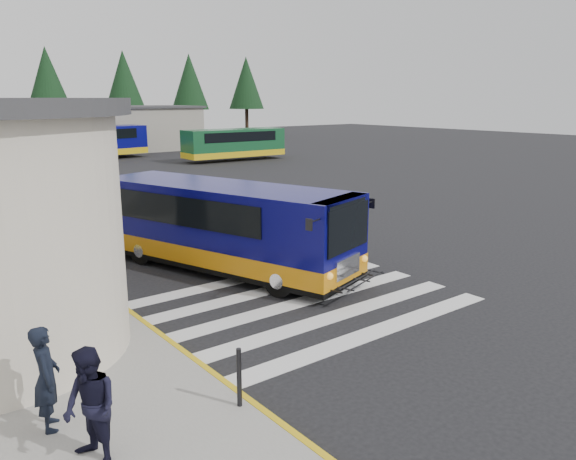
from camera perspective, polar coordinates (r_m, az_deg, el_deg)
ground at (r=14.82m, az=0.29°, el=-6.24°), size 140.00×140.00×0.00m
curb_strip at (r=16.41m, az=-19.94°, el=-4.81°), size 0.12×34.00×0.16m
crosswalk at (r=13.93m, az=0.71°, el=-7.50°), size 8.00×5.35×0.01m
depot_building at (r=55.04m, az=-22.65°, el=9.31°), size 26.40×8.40×4.20m
tree_line at (r=62.81m, az=-24.81°, el=13.76°), size 58.40×4.40×10.00m
transit_bus at (r=16.48m, az=-6.54°, el=0.05°), size 5.16×9.16×2.52m
pedestrian_a at (r=9.19m, az=-23.35°, el=-13.63°), size 0.52×0.67×1.61m
pedestrian_b at (r=8.16m, az=-19.44°, el=-16.67°), size 0.78×0.91×1.65m
bollard at (r=9.20m, az=-4.98°, el=-14.69°), size 0.08×0.08×0.99m
far_bus_a at (r=49.02m, az=-19.37°, el=8.50°), size 9.19×3.60×2.31m
far_bus_b at (r=46.04m, az=-5.50°, el=8.80°), size 8.48×2.64×2.17m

